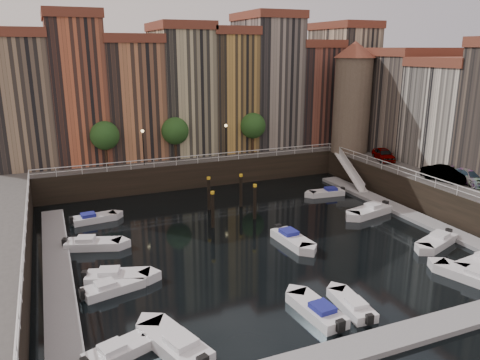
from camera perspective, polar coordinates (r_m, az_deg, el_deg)
name	(u,v)px	position (r m, az deg, el deg)	size (l,w,h in m)	color
ground	(254,236)	(41.37, 1.72, -6.84)	(200.00, 200.00, 0.00)	black
quay_far	(176,158)	(64.43, -7.83, 2.67)	(80.00, 20.00, 3.00)	black
dock_left	(58,272)	(37.24, -21.34, -10.35)	(2.00, 28.00, 0.35)	gray
dock_right	(408,214)	(49.12, 19.76, -3.88)	(2.00, 28.00, 0.35)	gray
dock_near	(380,342)	(28.51, 16.71, -18.40)	(30.00, 2.00, 0.35)	gray
mountains	(106,77)	(146.06, -16.05, 11.98)	(145.00, 100.00, 18.00)	#2D382D
far_terrace	(203,88)	(61.54, -4.51, 11.08)	(48.70, 10.30, 17.50)	#91775C
right_terrace	(459,108)	(57.62, 25.13, 7.96)	(9.30, 24.30, 14.00)	#67594E
corner_tower	(352,96)	(61.20, 13.54, 9.96)	(5.20, 5.20, 13.80)	#6B5B4C
promenade_trees	(181,131)	(55.71, -7.26, 5.99)	(21.20, 3.20, 5.20)	black
street_lamps	(186,138)	(54.97, -6.61, 5.15)	(10.36, 0.36, 4.18)	black
railings	(233,181)	(44.38, -0.83, -0.08)	(36.08, 34.04, 0.52)	white
gangway	(350,170)	(57.31, 13.29, 1.19)	(2.78, 8.32, 3.73)	white
mooring_pilings	(229,199)	(45.83, -1.29, -2.36)	(5.06, 5.14, 3.78)	black
boat_left_0	(120,351)	(27.32, -14.45, -19.49)	(4.26, 2.78, 0.96)	silver
boat_left_1	(112,288)	(33.47, -15.37, -12.54)	(4.35, 2.41, 0.97)	silver
boat_left_2	(116,277)	(34.74, -14.83, -11.35)	(4.77, 2.90, 1.07)	silver
boat_left_3	(92,244)	(40.72, -17.59, -7.44)	(4.78, 3.03, 1.08)	silver
boat_left_4	(93,218)	(46.69, -17.45, -4.48)	(4.33, 1.99, 0.98)	silver
boat_right_1	(437,241)	(42.68, 22.89, -6.89)	(4.71, 3.10, 1.06)	silver
boat_right_3	(370,211)	(48.09, 15.56, -3.65)	(5.21, 2.89, 1.17)	silver
boat_right_4	(327,193)	(53.33, 10.60, -1.52)	(4.19, 1.89, 0.94)	silver
boat_near_0	(175,344)	(27.07, -7.87, -19.25)	(3.40, 5.35, 1.20)	silver
boat_near_1	(317,310)	(30.18, 9.42, -15.42)	(2.06, 4.73, 1.07)	silver
boat_near_2	(352,305)	(31.21, 13.53, -14.63)	(1.81, 4.15, 0.94)	silver
boat_near_3	(470,275)	(37.55, 26.21, -10.39)	(3.01, 4.78, 1.07)	silver
car_a	(384,155)	(57.85, 17.11, 2.90)	(1.73, 4.31, 1.47)	gray
car_b	(444,175)	(50.97, 23.65, 0.61)	(1.57, 4.50, 1.48)	gray
car_c	(470,178)	(51.01, 26.26, 0.24)	(1.92, 4.72, 1.37)	gray
boat_extra_379	(292,239)	(40.01, 6.33, -7.17)	(2.06, 4.84, 1.10)	silver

